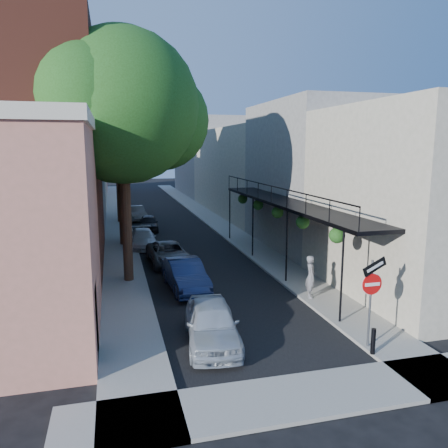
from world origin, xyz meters
TOP-DOWN VIEW (x-y plane):
  - ground at (0.00, 0.00)m, footprint 160.00×160.00m
  - road_surface at (0.00, 30.00)m, footprint 6.00×64.00m
  - sidewalk_left at (-4.00, 30.00)m, footprint 2.00×64.00m
  - sidewalk_right at (4.00, 30.00)m, footprint 2.00×64.00m
  - sidewalk_cross at (0.00, -1.00)m, footprint 12.00×2.00m
  - buildings_left at (-9.30, 28.76)m, footprint 10.10×59.10m
  - buildings_right at (8.99, 29.49)m, footprint 9.80×55.00m
  - sign_post at (3.16, 0.97)m, footprint 0.89×0.17m
  - bollard at (3.00, 0.50)m, footprint 0.14×0.14m
  - oak_near at (-3.37, 10.26)m, footprint 7.48×6.80m
  - oak_mid at (-3.42, 18.23)m, footprint 6.60×6.00m
  - oak_far at (-3.35, 27.27)m, footprint 7.70×7.00m
  - parked_car_a at (-1.48, 2.66)m, footprint 2.11×4.22m
  - parked_car_b at (-1.40, 8.23)m, footprint 1.69×4.19m
  - parked_car_c at (-1.58, 12.72)m, footprint 2.20×4.38m
  - parked_car_d at (-2.60, 17.24)m, footprint 1.59×3.89m
  - parked_car_e at (-1.78, 22.85)m, footprint 1.61×3.53m
  - parked_car_f at (-2.42, 28.08)m, footprint 1.77×3.86m
  - pedestrian at (3.40, 5.63)m, footprint 0.59×0.74m

SIDE VIEW (x-z plane):
  - ground at x=0.00m, z-range 0.00..0.00m
  - road_surface at x=0.00m, z-range 0.00..0.01m
  - sidewalk_left at x=-4.00m, z-range 0.00..0.12m
  - sidewalk_right at x=4.00m, z-range 0.00..0.12m
  - sidewalk_cross at x=0.00m, z-range 0.00..0.12m
  - bollard at x=3.00m, z-range 0.12..0.92m
  - parked_car_d at x=-2.60m, z-range 0.00..1.13m
  - parked_car_e at x=-1.78m, z-range 0.00..1.17m
  - parked_car_c at x=-1.58m, z-range 0.00..1.19m
  - parked_car_f at x=-2.42m, z-range 0.00..1.23m
  - parked_car_b at x=-1.40m, z-range 0.00..1.35m
  - parked_car_a at x=-1.48m, z-range 0.00..1.38m
  - pedestrian at x=3.40m, z-range 0.12..1.89m
  - sign_post at x=3.16m, z-range 0.54..3.53m
  - buildings_right at x=8.99m, z-range -0.58..9.42m
  - buildings_left at x=-9.30m, z-range -1.06..10.94m
  - oak_mid at x=-3.42m, z-range 1.96..12.16m
  - oak_near at x=-3.37m, z-range 2.17..13.59m
  - oak_far at x=-3.35m, z-range 2.31..14.21m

